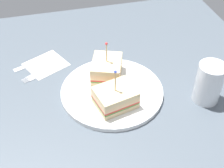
{
  "coord_description": "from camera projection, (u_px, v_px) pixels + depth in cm",
  "views": [
    {
      "loc": [
        -14.66,
        -56.75,
        55.73
      ],
      "look_at": [
        0.0,
        0.0,
        3.2
      ],
      "focal_mm": 49.46,
      "sensor_mm": 36.0,
      "label": 1
    }
  ],
  "objects": [
    {
      "name": "plate",
      "position": [
        112.0,
        91.0,
        0.8
      ],
      "size": [
        26.57,
        26.57,
        1.2
      ],
      "primitive_type": "cylinder",
      "color": "white",
      "rests_on": "ground_plane"
    },
    {
      "name": "fork",
      "position": [
        38.0,
        74.0,
        0.86
      ],
      "size": [
        11.91,
        6.63,
        0.35
      ],
      "color": "silver",
      "rests_on": "ground_plane"
    },
    {
      "name": "knife",
      "position": [
        31.0,
        64.0,
        0.9
      ],
      "size": [
        11.54,
        5.24,
        0.35
      ],
      "color": "silver",
      "rests_on": "ground_plane"
    },
    {
      "name": "sandwich_half_front",
      "position": [
        115.0,
        97.0,
        0.75
      ],
      "size": [
        10.9,
        9.6,
        10.71
      ],
      "color": "beige",
      "rests_on": "plate"
    },
    {
      "name": "drink_glass",
      "position": [
        208.0,
        84.0,
        0.76
      ],
      "size": [
        6.68,
        6.68,
        10.69
      ],
      "color": "silver",
      "rests_on": "ground_plane"
    },
    {
      "name": "sandwich_half_back",
      "position": [
        108.0,
        69.0,
        0.82
      ],
      "size": [
        10.3,
        11.25,
        11.04
      ],
      "color": "beige",
      "rests_on": "plate"
    },
    {
      "name": "ground_plane",
      "position": [
        112.0,
        96.0,
        0.82
      ],
      "size": [
        94.35,
        94.35,
        2.0
      ],
      "primitive_type": "cube",
      "color": "#4C5660"
    },
    {
      "name": "napkin",
      "position": [
        46.0,
        64.0,
        0.9
      ],
      "size": [
        13.96,
        13.48,
        0.15
      ],
      "primitive_type": "cube",
      "rotation": [
        0.0,
        0.0,
        9.89
      ],
      "color": "beige",
      "rests_on": "ground_plane"
    }
  ]
}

